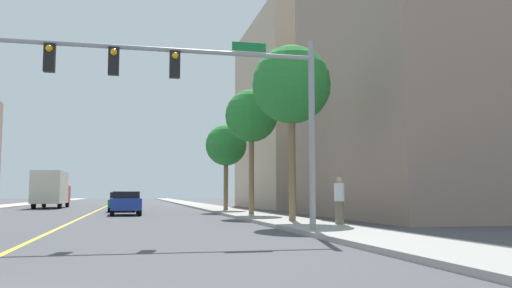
{
  "coord_description": "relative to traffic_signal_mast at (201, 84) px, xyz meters",
  "views": [
    {
      "loc": [
        2.74,
        -6.46,
        1.3
      ],
      "look_at": [
        7.94,
        16.36,
        3.48
      ],
      "focal_mm": 37.49,
      "sensor_mm": 36.0,
      "label": 1
    }
  ],
  "objects": [
    {
      "name": "pedestrian",
      "position": [
        5.59,
        2.72,
        -3.64
      ],
      "size": [
        0.38,
        0.38,
        1.78
      ],
      "rotation": [
        0.0,
        0.0,
        3.02
      ],
      "color": "#726651",
      "rests_on": "sidewalk_right"
    },
    {
      "name": "building_right_far",
      "position": [
        13.66,
        30.92,
        3.88
      ],
      "size": [
        10.48,
        16.93,
        17.13
      ],
      "primitive_type": "cube",
      "color": "tan",
      "rests_on": "ground"
    },
    {
      "name": "traffic_signal_mast",
      "position": [
        0.0,
        0.0,
        0.0
      ],
      "size": [
        10.52,
        0.36,
        6.12
      ],
      "color": "gray",
      "rests_on": "sidewalk_right"
    },
    {
      "name": "palm_mid",
      "position": [
        4.54,
        13.43,
        1.03
      ],
      "size": [
        3.03,
        3.03,
        7.14
      ],
      "color": "brown",
      "rests_on": "sidewalk_right"
    },
    {
      "name": "palm_near",
      "position": [
        4.64,
        5.68,
        1.31
      ],
      "size": [
        3.43,
        3.43,
        7.6
      ],
      "color": "brown",
      "rests_on": "sidewalk_right"
    },
    {
      "name": "sidewalk_right",
      "position": [
        4.64,
        32.15,
        -4.61
      ],
      "size": [
        2.86,
        168.0,
        0.15
      ],
      "primitive_type": "cube",
      "color": "#9E9B93",
      "rests_on": "ground"
    },
    {
      "name": "palm_far",
      "position": [
        4.39,
        21.19,
        0.02
      ],
      "size": [
        2.94,
        2.94,
        6.08
      ],
      "color": "brown",
      "rests_on": "sidewalk_right"
    },
    {
      "name": "car_blue",
      "position": [
        -2.44,
        17.16,
        -3.93
      ],
      "size": [
        1.88,
        4.08,
        1.42
      ],
      "rotation": [
        0.0,
        0.0,
        0.03
      ],
      "color": "#1E389E",
      "rests_on": "ground"
    },
    {
      "name": "ground",
      "position": [
        -4.7,
        32.15,
        -4.68
      ],
      "size": [
        192.0,
        192.0,
        0.0
      ],
      "primitive_type": "plane",
      "color": "#47474C"
    },
    {
      "name": "car_green",
      "position": [
        -2.77,
        23.67,
        -3.95
      ],
      "size": [
        1.9,
        4.19,
        1.39
      ],
      "rotation": [
        0.0,
        0.0,
        0.0
      ],
      "color": "#196638",
      "rests_on": "ground"
    },
    {
      "name": "lane_marking_center",
      "position": [
        -4.7,
        32.15,
        -4.68
      ],
      "size": [
        0.16,
        144.0,
        0.01
      ],
      "primitive_type": "cube",
      "color": "yellow",
      "rests_on": "ground"
    },
    {
      "name": "building_right_near",
      "position": [
        15.8,
        9.99,
        3.4
      ],
      "size": [
        14.77,
        14.76,
        16.17
      ],
      "primitive_type": "cube",
      "color": "gray",
      "rests_on": "ground"
    },
    {
      "name": "delivery_truck",
      "position": [
        -9.2,
        34.46,
        -2.97
      ],
      "size": [
        2.44,
        8.21,
        3.24
      ],
      "rotation": [
        0.0,
        0.0,
        0.0
      ],
      "color": "red",
      "rests_on": "ground"
    }
  ]
}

